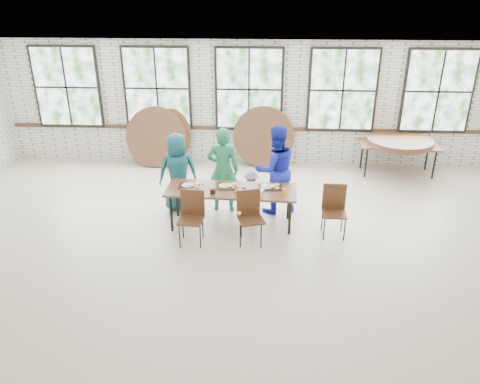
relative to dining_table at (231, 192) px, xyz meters
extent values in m
plane|color=beige|center=(0.20, -1.18, -0.69)|extent=(12.00, 12.00, 0.00)
plane|color=white|center=(0.20, -1.18, 2.31)|extent=(12.00, 12.00, 0.00)
plane|color=silver|center=(0.20, 3.32, 0.81)|extent=(12.00, 0.00, 12.00)
cube|color=#422819|center=(0.20, 3.29, 0.21)|extent=(11.80, 0.05, 0.08)
cube|color=black|center=(-4.20, 3.26, 1.19)|extent=(1.62, 0.05, 1.97)
cube|color=white|center=(-4.20, 3.22, 1.19)|extent=(1.50, 0.01, 1.85)
cube|color=black|center=(-2.00, 3.26, 1.19)|extent=(1.62, 0.05, 1.97)
cube|color=white|center=(-2.00, 3.22, 1.19)|extent=(1.50, 0.01, 1.85)
cube|color=black|center=(0.20, 3.26, 1.19)|extent=(1.62, 0.05, 1.97)
cube|color=white|center=(0.20, 3.22, 1.19)|extent=(1.50, 0.01, 1.85)
cube|color=black|center=(2.40, 3.26, 1.19)|extent=(1.62, 0.05, 1.97)
cube|color=white|center=(2.40, 3.22, 1.19)|extent=(1.50, 0.01, 1.85)
cube|color=black|center=(4.60, 3.26, 1.19)|extent=(1.62, 0.05, 1.97)
cube|color=white|center=(4.60, 3.22, 1.19)|extent=(1.50, 0.01, 1.85)
cube|color=brown|center=(0.00, 0.00, 0.03)|extent=(2.44, 0.92, 0.04)
cylinder|color=black|center=(-1.08, -0.30, -0.34)|extent=(0.05, 0.05, 0.70)
cylinder|color=black|center=(-1.08, 0.30, -0.34)|extent=(0.05, 0.05, 0.70)
cylinder|color=black|center=(1.08, -0.30, -0.34)|extent=(0.05, 0.05, 0.70)
cylinder|color=black|center=(1.08, 0.30, -0.34)|extent=(0.05, 0.05, 0.70)
cube|color=#4C2C19|center=(-0.66, -0.70, -0.24)|extent=(0.45, 0.43, 0.03)
cube|color=#4C2C19|center=(-0.64, -0.52, 0.01)|extent=(0.42, 0.07, 0.50)
cylinder|color=black|center=(-0.84, -0.87, -0.47)|extent=(0.02, 0.02, 0.44)
cylinder|color=black|center=(-0.84, -0.53, -0.47)|extent=(0.02, 0.02, 0.44)
cylinder|color=black|center=(-0.48, -0.87, -0.47)|extent=(0.02, 0.02, 0.44)
cylinder|color=black|center=(-0.48, -0.53, -0.47)|extent=(0.02, 0.02, 0.44)
cube|color=#4C2C19|center=(0.39, -0.64, -0.24)|extent=(0.52, 0.51, 0.03)
cube|color=#4C2C19|center=(0.33, -0.46, 0.01)|extent=(0.41, 0.15, 0.50)
cylinder|color=black|center=(0.21, -0.81, -0.47)|extent=(0.02, 0.02, 0.44)
cylinder|color=black|center=(0.21, -0.47, -0.47)|extent=(0.02, 0.02, 0.44)
cylinder|color=black|center=(0.57, -0.81, -0.47)|extent=(0.02, 0.02, 0.44)
cylinder|color=black|center=(0.57, -0.47, -0.47)|extent=(0.02, 0.02, 0.44)
cube|color=#4C2C19|center=(1.87, -0.32, -0.24)|extent=(0.43, 0.41, 0.03)
cube|color=#4C2C19|center=(1.87, -0.13, 0.01)|extent=(0.42, 0.04, 0.50)
cylinder|color=black|center=(1.69, -0.49, -0.47)|extent=(0.02, 0.02, 0.44)
cylinder|color=black|center=(1.69, -0.15, -0.47)|extent=(0.02, 0.02, 0.44)
cylinder|color=black|center=(2.05, -0.49, -0.47)|extent=(0.02, 0.02, 0.44)
cylinder|color=black|center=(2.05, -0.15, -0.47)|extent=(0.02, 0.02, 0.44)
imported|color=navy|center=(-1.10, 0.65, 0.10)|extent=(0.87, 0.68, 1.57)
imported|color=#20794D|center=(-0.21, 0.65, 0.17)|extent=(0.64, 0.43, 1.72)
imported|color=#1E1645|center=(0.35, 0.65, -0.27)|extent=(0.63, 0.50, 0.85)
imported|color=#1B27BD|center=(0.82, 0.65, 0.20)|extent=(1.03, 0.91, 1.77)
cube|color=brown|center=(3.75, 2.75, 0.03)|extent=(1.85, 0.87, 0.04)
cylinder|color=black|center=(2.97, 2.48, -0.34)|extent=(0.04, 0.04, 0.70)
cylinder|color=black|center=(2.97, 3.03, -0.34)|extent=(0.04, 0.04, 0.70)
cylinder|color=black|center=(4.53, 2.48, -0.34)|extent=(0.04, 0.04, 0.70)
cylinder|color=black|center=(4.53, 3.03, -0.34)|extent=(0.04, 0.04, 0.70)
cube|color=black|center=(-0.76, 0.09, 0.06)|extent=(0.44, 0.33, 0.02)
cube|color=black|center=(-0.07, 0.10, 0.06)|extent=(0.44, 0.33, 0.02)
cube|color=black|center=(0.72, 0.12, 0.06)|extent=(0.44, 0.33, 0.02)
cylinder|color=black|center=(-0.32, -0.21, 0.10)|extent=(0.09, 0.09, 0.09)
cube|color=red|center=(0.10, -0.11, 0.11)|extent=(0.07, 0.06, 0.11)
cylinder|color=blue|center=(0.24, -0.08, 0.10)|extent=(0.07, 0.07, 0.10)
cylinder|color=orange|center=(0.96, -0.16, 0.11)|extent=(0.07, 0.07, 0.11)
cylinder|color=white|center=(0.50, -0.24, 0.10)|extent=(0.17, 0.17, 0.10)
ellipsoid|color=white|center=(-0.56, -0.26, 0.08)|extent=(0.11, 0.11, 0.05)
ellipsoid|color=white|center=(0.21, -0.26, 0.08)|extent=(0.11, 0.11, 0.05)
ellipsoid|color=white|center=(0.56, -0.05, 0.08)|extent=(0.11, 0.11, 0.05)
cylinder|color=brown|center=(3.75, 2.75, 0.07)|extent=(1.50, 1.50, 0.04)
cylinder|color=brown|center=(3.75, 2.75, 0.12)|extent=(1.50, 1.50, 0.04)
cylinder|color=brown|center=(3.75, 2.75, 0.16)|extent=(1.50, 1.50, 0.04)
cylinder|color=brown|center=(-1.94, 3.10, 0.05)|extent=(1.50, 0.35, 1.48)
cylinder|color=brown|center=(-2.05, 3.00, 0.05)|extent=(1.50, 0.45, 1.46)
cylinder|color=brown|center=(0.57, 3.10, 0.05)|extent=(1.50, 0.23, 1.49)
camera|label=1|loc=(0.58, -7.81, 3.61)|focal=35.00mm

